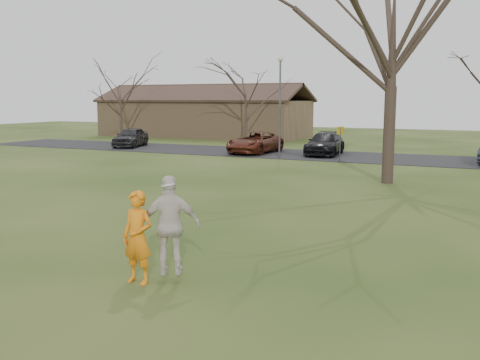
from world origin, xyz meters
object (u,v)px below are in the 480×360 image
object	(u,v)px
player_defender	(138,237)
lamp_post	(280,94)
big_tree	(394,20)
building	(204,117)
car_3	(325,144)
car_0	(131,137)
catching_play	(171,225)
car_2	(255,142)

from	to	relation	value
player_defender	lamp_post	xyz separation A→B (m)	(-5.85, 22.98, 3.03)
lamp_post	big_tree	xyz separation A→B (m)	(8.00, -7.50, 3.03)
lamp_post	big_tree	bearing A→B (deg)	-43.15
big_tree	building	bearing A→B (deg)	133.73
player_defender	big_tree	world-z (taller)	big_tree
player_defender	car_3	distance (m)	26.19
car_3	big_tree	world-z (taller)	big_tree
player_defender	car_0	world-z (taller)	player_defender
catching_play	lamp_post	size ratio (longest dim) A/B	0.32
catching_play	big_tree	bearing A→B (deg)	84.13
car_0	building	distance (m)	13.32
car_0	building	bearing A→B (deg)	76.99
car_2	player_defender	bearing A→B (deg)	-69.15
car_2	lamp_post	bearing A→B (deg)	-35.54
car_0	car_2	world-z (taller)	car_0
lamp_post	big_tree	world-z (taller)	big_tree
building	big_tree	bearing A→B (deg)	-46.27
catching_play	lamp_post	xyz separation A→B (m)	(-6.44, 22.67, 2.79)
building	catching_play	bearing A→B (deg)	-61.83
player_defender	car_0	size ratio (longest dim) A/B	0.43
car_3	big_tree	bearing A→B (deg)	-65.35
building	big_tree	size ratio (longest dim) A/B	1.47
car_2	big_tree	xyz separation A→B (m)	(10.54, -9.47, 6.24)
building	lamp_post	distance (m)	20.99
car_0	building	size ratio (longest dim) A/B	0.21
car_0	lamp_post	bearing A→B (deg)	-26.74
car_0	building	xyz separation A→B (m)	(-0.91, 13.24, 1.15)
car_0	big_tree	size ratio (longest dim) A/B	0.31
building	car_0	bearing A→B (deg)	-86.07
car_0	catching_play	world-z (taller)	catching_play
car_2	car_3	world-z (taller)	car_3
car_2	car_3	distance (m)	4.72
car_2	catching_play	size ratio (longest dim) A/B	2.56
car_2	big_tree	distance (m)	15.49
catching_play	car_0	bearing A→B (deg)	128.08
car_3	catching_play	world-z (taller)	catching_play
car_2	building	world-z (taller)	building
car_3	catching_play	bearing A→B (deg)	-85.25
car_3	catching_play	xyz separation A→B (m)	(4.37, -25.61, 0.42)
player_defender	catching_play	size ratio (longest dim) A/B	0.94
player_defender	big_tree	size ratio (longest dim) A/B	0.13
car_2	car_3	size ratio (longest dim) A/B	1.04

